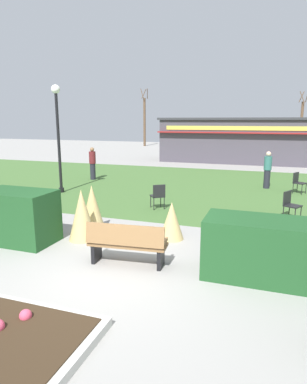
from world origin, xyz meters
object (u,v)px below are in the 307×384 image
at_px(cafe_chair_west, 298,181).
at_px(cafe_chair_center, 158,194).
at_px(park_bench, 127,244).
at_px(tree_right_bg, 301,124).
at_px(food_kiosk, 237,140).
at_px(person_standing, 93,163).
at_px(cafe_chair_east, 290,203).
at_px(person_strolling, 267,170).
at_px(parked_car_west_slot, 206,145).
at_px(parked_car_center_slot, 260,146).
at_px(tree_left_bg, 145,121).
at_px(lamppost_mid, 58,127).

bearing_deg(cafe_chair_west, cafe_chair_center, -137.21).
bearing_deg(cafe_chair_center, park_bench, -79.79).
relative_size(cafe_chair_center, tree_right_bg, 0.15).
relative_size(park_bench, cafe_chair_center, 1.96).
xyz_separation_m(park_bench, food_kiosk, (0.39, 19.54, 1.15)).
bearing_deg(cafe_chair_west, person_standing, 179.16).
relative_size(cafe_chair_east, person_strolling, 0.53).
relative_size(cafe_chair_west, tree_right_bg, 0.15).
bearing_deg(cafe_chair_west, park_bench, -113.54).
bearing_deg(tree_right_bg, person_standing, -115.85).
bearing_deg(food_kiosk, cafe_chair_west, -71.12).
height_order(cafe_chair_east, parked_car_west_slot, parked_car_west_slot).
xyz_separation_m(person_strolling, parked_car_west_slot, (-6.07, 17.66, -0.22)).
bearing_deg(cafe_chair_east, parked_car_west_slot, 106.81).
height_order(food_kiosk, parked_car_center_slot, food_kiosk).
bearing_deg(tree_right_bg, tree_left_bg, -176.14).
relative_size(food_kiosk, parked_car_west_slot, 2.64).
distance_m(park_bench, parked_car_west_slot, 27.65).
xyz_separation_m(cafe_chair_west, cafe_chair_east, (-0.50, -4.26, 0.00)).
relative_size(lamppost_mid, person_strolling, 2.65).
bearing_deg(tree_left_bg, tree_right_bg, 3.86).
bearing_deg(parked_car_center_slot, lamppost_mid, -109.27).
relative_size(cafe_chair_east, parked_car_west_slot, 0.21).
xyz_separation_m(lamppost_mid, tree_right_bg, (11.34, 27.31, -0.16)).
bearing_deg(food_kiosk, parked_car_west_slot, 115.44).
xyz_separation_m(cafe_chair_east, tree_right_bg, (2.19, 28.41, 2.12)).
bearing_deg(lamppost_mid, cafe_chair_west, 18.09).
height_order(cafe_chair_west, parked_car_center_slot, parked_car_center_slot).
distance_m(park_bench, lamppost_mid, 8.55).
distance_m(food_kiosk, person_strolling, 10.05).
bearing_deg(cafe_chair_east, person_strolling, 98.76).
bearing_deg(lamppost_mid, parked_car_west_slot, 83.84).
bearing_deg(park_bench, person_strolling, 74.59).
xyz_separation_m(lamppost_mid, cafe_chair_west, (9.65, 3.15, -2.28)).
relative_size(park_bench, food_kiosk, 0.15).
distance_m(lamppost_mid, parked_car_west_slot, 21.73).
bearing_deg(tree_left_bg, cafe_chair_east, -60.95).
distance_m(cafe_chair_west, parked_car_center_slot, 18.47).
relative_size(lamppost_mid, food_kiosk, 0.40).
height_order(park_bench, lamppost_mid, lamppost_mid).
height_order(cafe_chair_west, tree_right_bg, tree_right_bg).
height_order(cafe_chair_west, person_standing, person_standing).
height_order(food_kiosk, tree_right_bg, tree_right_bg).
bearing_deg(park_bench, cafe_chair_east, 54.45).
bearing_deg(food_kiosk, tree_right_bg, 69.02).
relative_size(parked_car_west_slot, tree_right_bg, 0.71).
xyz_separation_m(person_standing, tree_left_bg, (-5.69, 22.84, 2.11)).
bearing_deg(tree_left_bg, park_bench, -70.01).
distance_m(lamppost_mid, parked_car_center_slot, 22.88).
bearing_deg(cafe_chair_center, parked_car_center_slot, 83.33).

